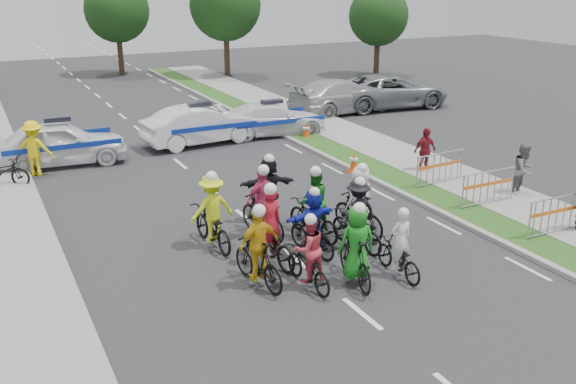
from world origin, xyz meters
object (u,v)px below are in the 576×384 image
spectator_2 (425,151)px  cone_1 (306,131)px  rider_11 (268,193)px  police_car_0 (60,143)px  rider_0 (399,253)px  police_car_2 (272,119)px  civilian_sedan (342,96)px  cone_0 (354,162)px  rider_9 (263,209)px  rider_7 (359,207)px  marshal_hiviz (34,148)px  tree_1 (225,5)px  rider_2 (308,260)px  barrier_0 (556,217)px  barrier_2 (440,170)px  rider_4 (357,221)px  rider_3 (258,255)px  tree_2 (378,16)px  spectator_1 (524,170)px  civilian_suv (390,91)px  rider_8 (314,211)px  rider_10 (212,218)px  parked_bike (2,171)px  tree_4 (117,10)px  rider_5 (313,226)px  rider_1 (356,252)px  barrier_1 (488,189)px

spectator_2 → cone_1: bearing=98.4°
rider_11 → police_car_0: bearing=-53.6°
rider_0 → police_car_2: bearing=-102.3°
civilian_sedan → cone_0: (-4.75, -8.64, -0.48)m
rider_9 → cone_0: (5.21, 3.80, -0.42)m
rider_7 → marshal_hiviz: 11.66m
police_car_2 → tree_1: tree_1 is taller
rider_2 → rider_9: 3.03m
rider_0 → tree_1: 30.08m
barrier_0 → barrier_2: bearing=90.0°
rider_9 → barrier_2: bearing=-180.0°
rider_4 → barrier_0: bearing=152.9°
rider_0 → barrier_2: bearing=-135.9°
rider_3 → tree_2: (19.36, 23.92, 3.09)m
spectator_1 → barrier_2: bearing=115.8°
civilian_suv → cone_1: civilian_suv is taller
rider_8 → rider_10: size_ratio=1.00×
rider_7 → tree_2: 27.63m
rider_3 → tree_1: bearing=-119.8°
cone_0 → cone_1: (0.72, 4.81, 0.00)m
rider_7 → rider_11: size_ratio=1.02×
rider_2 → cone_0: 8.77m
rider_0 → parked_bike: bearing=-54.6°
tree_4 → police_car_2: bearing=-84.6°
rider_10 → rider_5: bearing=138.0°
rider_1 → rider_0: bearing=-175.1°
rider_10 → tree_4: tree_4 is taller
civilian_sedan → marshal_hiviz: (-14.60, -4.08, 0.13)m
tree_2 → barrier_2: bearing=-119.2°
rider_9 → rider_10: (-1.40, -0.02, 0.01)m
tree_2 → rider_4: bearing=-125.2°
rider_1 → rider_11: (-0.11, 4.29, 0.06)m
rider_5 → police_car_2: bearing=-120.9°
rider_8 → parked_bike: rider_8 is taller
rider_3 → barrier_1: (8.06, 1.53, -0.19)m
police_car_2 → rider_3: bearing=162.4°
rider_3 → barrier_0: (8.06, -0.97, -0.19)m
rider_10 → barrier_2: (8.22, 1.24, -0.22)m
rider_2 → marshal_hiviz: 12.18m
rider_3 → rider_5: rider_3 is taller
rider_9 → police_car_0: size_ratio=0.43×
barrier_1 → tree_2: 25.29m
rider_5 → rider_3: bearing=16.1°
cone_1 → spectator_1: bearing=-74.9°
tree_1 → cone_1: bearing=-100.7°
rider_0 → rider_2: rider_2 is taller
police_car_2 → spectator_1: spectator_1 is taller
cone_1 → rider_11: bearing=-124.8°
rider_3 → spectator_1: rider_3 is taller
rider_1 → rider_3: size_ratio=1.00×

